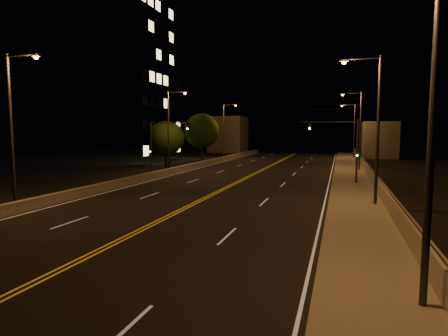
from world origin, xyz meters
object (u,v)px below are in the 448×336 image
(streetlight_5, at_px, (170,126))
(streetlight_6, at_px, (225,128))
(streetlight_4, at_px, (14,122))
(building_tower, at_px, (100,71))
(tree_0, at_px, (166,139))
(tree_2, at_px, (202,131))
(streetlight_1, at_px, (374,122))
(streetlight_2, at_px, (358,126))
(streetlight_0, at_px, (422,109))
(streetlight_3, at_px, (353,128))
(traffic_signal_left, at_px, (160,142))
(tree_1, at_px, (169,138))
(traffic_signal_right, at_px, (346,144))

(streetlight_5, relative_size, streetlight_6, 1.00)
(streetlight_4, bearing_deg, building_tower, 118.53)
(tree_0, distance_m, tree_2, 14.14)
(streetlight_1, height_order, tree_0, streetlight_1)
(streetlight_6, height_order, building_tower, building_tower)
(streetlight_2, bearing_deg, building_tower, 168.66)
(streetlight_0, relative_size, streetlight_3, 1.00)
(building_tower, bearing_deg, streetlight_3, 16.76)
(streetlight_2, bearing_deg, tree_2, 155.57)
(streetlight_5, height_order, building_tower, building_tower)
(streetlight_0, xyz_separation_m, streetlight_5, (-21.47, 30.07, 0.00))
(streetlight_5, distance_m, streetlight_6, 22.09)
(streetlight_1, height_order, streetlight_4, same)
(tree_2, bearing_deg, traffic_signal_left, -79.96)
(streetlight_5, xyz_separation_m, tree_1, (-5.76, 11.69, -1.57))
(streetlight_0, xyz_separation_m, traffic_signal_right, (-1.54, 24.95, -1.76))
(streetlight_0, relative_size, streetlight_6, 1.00)
(traffic_signal_left, distance_m, building_tower, 32.69)
(streetlight_5, xyz_separation_m, tree_0, (-2.91, 4.58, -1.57))
(tree_1, bearing_deg, streetlight_4, -80.43)
(streetlight_4, relative_size, tree_2, 1.22)
(streetlight_4, height_order, streetlight_6, same)
(streetlight_6, xyz_separation_m, traffic_signal_right, (19.93, -27.21, -1.76))
(streetlight_1, relative_size, traffic_signal_right, 1.61)
(tree_1, bearing_deg, traffic_signal_right, -33.19)
(streetlight_6, distance_m, building_tower, 23.90)
(tree_0, distance_m, tree_1, 7.65)
(building_tower, relative_size, tree_1, 5.01)
(streetlight_4, xyz_separation_m, tree_0, (-2.91, 27.06, -1.57))
(building_tower, bearing_deg, streetlight_0, -47.39)
(streetlight_0, relative_size, streetlight_5, 1.00)
(streetlight_6, bearing_deg, tree_2, -132.05)
(streetlight_0, bearing_deg, streetlight_3, 90.00)
(streetlight_2, bearing_deg, streetlight_3, 90.00)
(streetlight_3, relative_size, building_tower, 0.30)
(streetlight_2, height_order, traffic_signal_left, streetlight_2)
(traffic_signal_right, xyz_separation_m, tree_2, (-23.00, 23.80, 1.19))
(tree_0, relative_size, tree_2, 0.80)
(tree_1, bearing_deg, streetlight_1, -44.63)
(streetlight_5, relative_size, tree_1, 1.53)
(streetlight_0, distance_m, streetlight_1, 14.87)
(streetlight_1, height_order, streetlight_3, same)
(building_tower, distance_m, tree_1, 19.46)
(streetlight_2, height_order, tree_0, streetlight_2)
(streetlight_6, distance_m, traffic_signal_right, 33.77)
(streetlight_5, height_order, traffic_signal_left, streetlight_5)
(streetlight_1, distance_m, streetlight_2, 22.73)
(streetlight_0, distance_m, streetlight_2, 37.60)
(streetlight_6, height_order, tree_2, streetlight_6)
(streetlight_4, bearing_deg, traffic_signal_left, 86.23)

